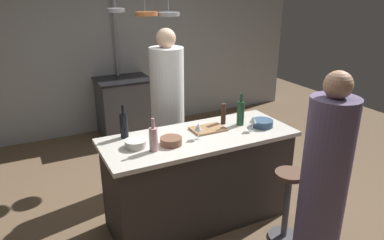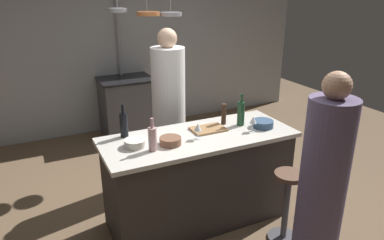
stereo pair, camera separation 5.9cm
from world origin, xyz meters
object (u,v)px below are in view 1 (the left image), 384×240
Objects in this scene: chef at (168,114)px; wine_glass_near_right_guest at (198,128)px; stove_range at (125,107)px; mixing_bowl_blue at (262,123)px; bar_stool_right at (287,203)px; wine_bottle_green at (241,113)px; mixing_bowl_wooden at (171,141)px; guest_right at (323,186)px; cutting_board at (208,129)px; wine_glass_by_chef at (253,120)px; mixing_bowl_ceramic at (136,143)px; pepper_mill at (223,114)px; wine_bottle_dark at (124,125)px; wine_bottle_rose at (153,139)px.

chef is 0.97m from wine_glass_near_right_guest.
mixing_bowl_blue is at bearing -75.55° from stove_range.
stove_range is 3.12m from bar_stool_right.
wine_bottle_green reaches higher than mixing_bowl_wooden.
guest_right reaches higher than mixing_bowl_blue.
cutting_board is 0.54m from mixing_bowl_blue.
wine_glass_by_chef is 0.17m from mixing_bowl_blue.
wine_glass_near_right_guest is at bearing -167.00° from wine_bottle_green.
guest_right is 8.92× the size of mixing_bowl_ceramic.
pepper_mill is 0.17m from wine_bottle_green.
wine_bottle_green is at bearing -34.97° from pepper_mill.
bar_stool_right is 4.66× the size of wine_glass_near_right_guest.
pepper_mill is at bearing 18.86° from mixing_bowl_wooden.
wine_bottle_green is at bearing -10.45° from wine_bottle_dark.
wine_bottle_dark is 1.65× the size of mixing_bowl_ceramic.
guest_right is 5.80× the size of wine_bottle_rose.
chef is 1.65m from bar_stool_right.
mixing_bowl_wooden is at bearing -178.23° from wine_glass_near_right_guest.
chef is 1.16m from wine_bottle_rose.
bar_stool_right is 1.33m from wine_bottle_rose.
mixing_bowl_ceramic is (-1.16, 0.64, 0.56)m from bar_stool_right.
guest_right is at bearing -95.28° from bar_stool_right.
mixing_bowl_ceramic is (-0.74, -0.06, 0.02)m from cutting_board.
wine_glass_near_right_guest is 0.28m from mixing_bowl_wooden.
bar_stool_right is at bearing -83.28° from wine_glass_by_chef.
chef is 0.94m from wine_bottle_dark.
guest_right is at bearing -97.73° from mixing_bowl_blue.
mixing_bowl_blue reaches higher than mixing_bowl_ceramic.
wine_bottle_green is 2.19× the size of wine_glass_near_right_guest.
wine_glass_by_chef is (0.99, -0.01, -0.00)m from wine_bottle_rose.
bar_stool_right is 0.41× the size of guest_right.
stove_range is 0.50× the size of chef.
chef is 0.95m from wine_bottle_green.
wine_bottle_rose is (-0.49, -2.57, 0.56)m from stove_range.
wine_bottle_rose reaches higher than mixing_bowl_blue.
wine_bottle_dark is at bearing 132.88° from mixing_bowl_wooden.
pepper_mill is 0.32m from wine_glass_by_chef.
wine_bottle_dark reaches higher than wine_bottle_rose.
cutting_board is (-0.42, 0.70, 0.53)m from bar_stool_right.
pepper_mill reaches higher than mixing_bowl_wooden.
stove_range is 2.42m from cutting_board.
pepper_mill is at bearing 98.49° from guest_right.
stove_range is 6.10× the size of wine_glass_near_right_guest.
wine_bottle_rose reaches higher than stove_range.
mixing_bowl_wooden reaches higher than stove_range.
wine_bottle_dark reaches higher than pepper_mill.
pepper_mill is (-0.18, 1.17, 0.24)m from guest_right.
wine_bottle_green is 0.54m from wine_glass_near_right_guest.
mixing_bowl_wooden is (-0.84, 0.95, 0.16)m from guest_right.
cutting_board is at bearing -86.68° from stove_range.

